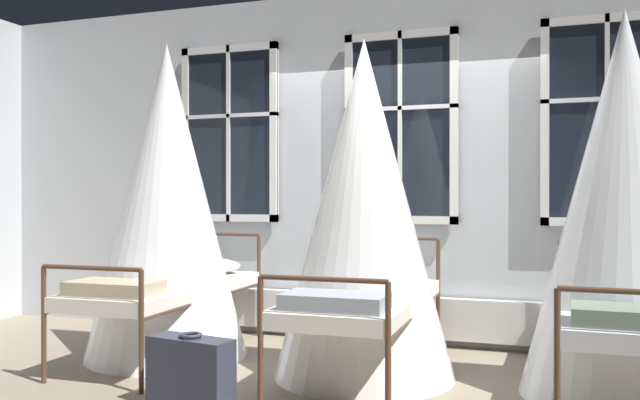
# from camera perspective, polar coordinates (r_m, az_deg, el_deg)

# --- Properties ---
(ground) EXTENTS (17.76, 17.76, 0.00)m
(ground) POSITION_cam_1_polar(r_m,az_deg,el_deg) (5.08, 4.26, -14.71)
(ground) COLOR gray
(back_wall_with_windows) EXTENTS (8.72, 0.10, 3.22)m
(back_wall_with_windows) POSITION_cam_1_polar(r_m,az_deg,el_deg) (6.08, 7.14, 3.07)
(back_wall_with_windows) COLOR silver
(back_wall_with_windows) RESTS_ON ground
(window_bank) EXTENTS (4.43, 0.10, 2.73)m
(window_bank) POSITION_cam_1_polar(r_m,az_deg,el_deg) (5.96, 6.90, -1.12)
(window_bank) COLOR black
(window_bank) RESTS_ON ground
(cot_first) EXTENTS (1.32, 1.99, 2.58)m
(cot_first) POSITION_cam_1_polar(r_m,az_deg,el_deg) (5.61, -13.03, -0.35)
(cot_first) COLOR #4C3323
(cot_first) RESTS_ON ground
(cot_second) EXTENTS (1.32, 1.99, 2.47)m
(cot_second) POSITION_cam_1_polar(r_m,az_deg,el_deg) (4.86, 3.81, -1.06)
(cot_second) COLOR #4C3323
(cot_second) RESTS_ON ground
(cot_third) EXTENTS (1.32, 2.00, 2.54)m
(cot_third) POSITION_cam_1_polar(r_m,az_deg,el_deg) (4.73, 24.72, -0.73)
(cot_third) COLOR #4C3323
(cot_third) RESTS_ON ground
(suitcase_dark) EXTENTS (0.59, 0.30, 0.47)m
(suitcase_dark) POSITION_cam_1_polar(r_m,az_deg,el_deg) (4.32, -11.08, -14.37)
(suitcase_dark) COLOR #2D3342
(suitcase_dark) RESTS_ON ground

